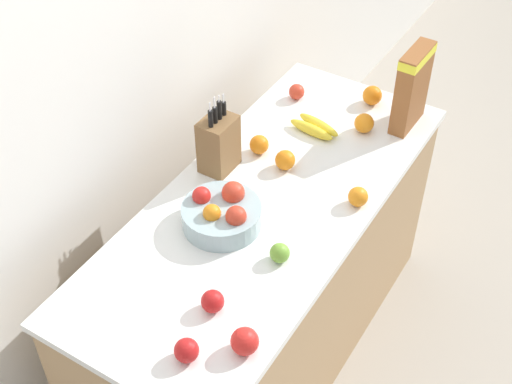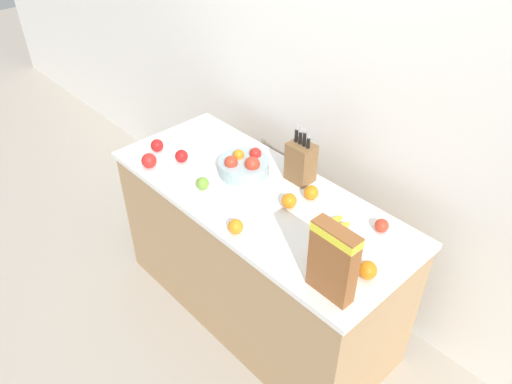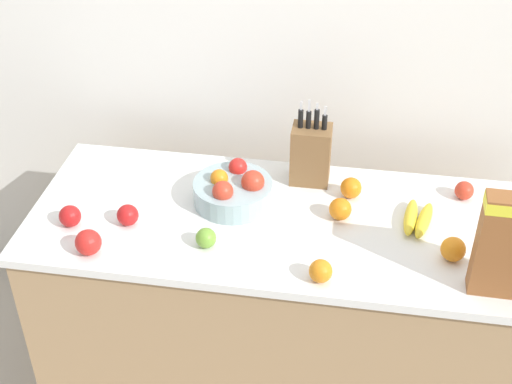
{
  "view_description": "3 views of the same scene",
  "coord_description": "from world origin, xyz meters",
  "px_view_note": "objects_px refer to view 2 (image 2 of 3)",
  "views": [
    {
      "loc": [
        -1.58,
        -0.93,
        2.6
      ],
      "look_at": [
        -0.02,
        0.03,
        0.92
      ],
      "focal_mm": 50.0,
      "sensor_mm": 36.0,
      "label": 1
    },
    {
      "loc": [
        1.48,
        -1.39,
        2.42
      ],
      "look_at": [
        0.04,
        -0.04,
        0.93
      ],
      "focal_mm": 35.0,
      "sensor_mm": 36.0,
      "label": 2
    },
    {
      "loc": [
        0.22,
        -1.87,
        2.33
      ],
      "look_at": [
        -0.09,
        0.03,
        0.96
      ],
      "focal_mm": 50.0,
      "sensor_mm": 36.0,
      "label": 3
    }
  ],
  "objects_px": {
    "orange_front_right": "(236,226)",
    "apple_by_knife_block": "(382,226)",
    "knife_block": "(301,162)",
    "orange_mid_left": "(311,193)",
    "orange_by_cereal": "(368,270)",
    "banana_bunch": "(330,227)",
    "cereal_box": "(333,259)",
    "orange_back_center": "(289,201)",
    "apple_middle": "(157,145)",
    "apple_front": "(203,183)",
    "orange_near_bowl": "(324,253)",
    "apple_rightmost": "(149,161)",
    "apple_near_bananas": "(182,156)",
    "fruit_bowl": "(244,165)"
  },
  "relations": [
    {
      "from": "orange_mid_left",
      "to": "cereal_box",
      "type": "bearing_deg",
      "value": -41.21
    },
    {
      "from": "fruit_bowl",
      "to": "orange_front_right",
      "type": "distance_m",
      "value": 0.48
    },
    {
      "from": "knife_block",
      "to": "cereal_box",
      "type": "xyz_separation_m",
      "value": [
        0.61,
        -0.49,
        0.07
      ]
    },
    {
      "from": "knife_block",
      "to": "apple_near_bananas",
      "type": "bearing_deg",
      "value": -147.97
    },
    {
      "from": "orange_by_cereal",
      "to": "banana_bunch",
      "type": "bearing_deg",
      "value": 159.33
    },
    {
      "from": "fruit_bowl",
      "to": "apple_middle",
      "type": "distance_m",
      "value": 0.55
    },
    {
      "from": "cereal_box",
      "to": "apple_middle",
      "type": "bearing_deg",
      "value": 176.94
    },
    {
      "from": "orange_front_right",
      "to": "apple_by_knife_block",
      "type": "bearing_deg",
      "value": 47.72
    },
    {
      "from": "apple_near_bananas",
      "to": "orange_by_cereal",
      "type": "height_order",
      "value": "orange_by_cereal"
    },
    {
      "from": "fruit_bowl",
      "to": "orange_back_center",
      "type": "relative_size",
      "value": 3.61
    },
    {
      "from": "apple_front",
      "to": "orange_by_cereal",
      "type": "height_order",
      "value": "orange_by_cereal"
    },
    {
      "from": "cereal_box",
      "to": "orange_front_right",
      "type": "xyz_separation_m",
      "value": [
        -0.53,
        -0.04,
        -0.15
      ]
    },
    {
      "from": "orange_by_cereal",
      "to": "apple_front",
      "type": "bearing_deg",
      "value": -173.14
    },
    {
      "from": "orange_back_center",
      "to": "cereal_box",
      "type": "bearing_deg",
      "value": -29.28
    },
    {
      "from": "knife_block",
      "to": "cereal_box",
      "type": "bearing_deg",
      "value": -38.38
    },
    {
      "from": "knife_block",
      "to": "orange_mid_left",
      "type": "relative_size",
      "value": 4.38
    },
    {
      "from": "orange_by_cereal",
      "to": "orange_front_right",
      "type": "relative_size",
      "value": 1.12
    },
    {
      "from": "orange_near_bowl",
      "to": "orange_back_center",
      "type": "relative_size",
      "value": 1.03
    },
    {
      "from": "orange_front_right",
      "to": "apple_front",
      "type": "bearing_deg",
      "value": 164.91
    },
    {
      "from": "cereal_box",
      "to": "apple_by_knife_block",
      "type": "relative_size",
      "value": 5.12
    },
    {
      "from": "orange_front_right",
      "to": "orange_back_center",
      "type": "height_order",
      "value": "orange_back_center"
    },
    {
      "from": "orange_front_right",
      "to": "apple_rightmost",
      "type": "bearing_deg",
      "value": 179.23
    },
    {
      "from": "apple_front",
      "to": "orange_mid_left",
      "type": "height_order",
      "value": "orange_mid_left"
    },
    {
      "from": "knife_block",
      "to": "orange_mid_left",
      "type": "xyz_separation_m",
      "value": [
        0.15,
        -0.08,
        -0.07
      ]
    },
    {
      "from": "apple_near_bananas",
      "to": "apple_by_knife_block",
      "type": "bearing_deg",
      "value": 16.47
    },
    {
      "from": "orange_mid_left",
      "to": "orange_by_cereal",
      "type": "height_order",
      "value": "orange_by_cereal"
    },
    {
      "from": "banana_bunch",
      "to": "orange_back_center",
      "type": "xyz_separation_m",
      "value": [
        -0.25,
        -0.01,
        0.02
      ]
    },
    {
      "from": "orange_front_right",
      "to": "orange_back_center",
      "type": "xyz_separation_m",
      "value": [
        0.04,
        0.31,
        0.0
      ]
    },
    {
      "from": "fruit_bowl",
      "to": "orange_mid_left",
      "type": "distance_m",
      "value": 0.41
    },
    {
      "from": "knife_block",
      "to": "fruit_bowl",
      "type": "xyz_separation_m",
      "value": [
        -0.24,
        -0.17,
        -0.06
      ]
    },
    {
      "from": "orange_near_bowl",
      "to": "apple_rightmost",
      "type": "bearing_deg",
      "value": -172.22
    },
    {
      "from": "orange_near_bowl",
      "to": "orange_front_right",
      "type": "relative_size",
      "value": 1.09
    },
    {
      "from": "orange_mid_left",
      "to": "orange_by_cereal",
      "type": "xyz_separation_m",
      "value": [
        0.52,
        -0.23,
        0.0
      ]
    },
    {
      "from": "apple_front",
      "to": "banana_bunch",
      "type": "bearing_deg",
      "value": 18.76
    },
    {
      "from": "cereal_box",
      "to": "apple_rightmost",
      "type": "xyz_separation_m",
      "value": [
        -1.25,
        -0.03,
        -0.14
      ]
    },
    {
      "from": "banana_bunch",
      "to": "apple_rightmost",
      "type": "bearing_deg",
      "value": -162.77
    },
    {
      "from": "knife_block",
      "to": "orange_by_cereal",
      "type": "relative_size",
      "value": 4.03
    },
    {
      "from": "orange_front_right",
      "to": "apple_middle",
      "type": "bearing_deg",
      "value": 170.78
    },
    {
      "from": "knife_block",
      "to": "apple_front",
      "type": "bearing_deg",
      "value": -123.94
    },
    {
      "from": "knife_block",
      "to": "apple_front",
      "type": "height_order",
      "value": "knife_block"
    },
    {
      "from": "apple_by_knife_block",
      "to": "orange_front_right",
      "type": "distance_m",
      "value": 0.67
    },
    {
      "from": "apple_front",
      "to": "orange_back_center",
      "type": "xyz_separation_m",
      "value": [
        0.41,
        0.21,
        0.0
      ]
    },
    {
      "from": "apple_by_knife_block",
      "to": "apple_middle",
      "type": "bearing_deg",
      "value": -164.27
    },
    {
      "from": "apple_by_knife_block",
      "to": "orange_back_center",
      "type": "distance_m",
      "value": 0.45
    },
    {
      "from": "cereal_box",
      "to": "banana_bunch",
      "type": "bearing_deg",
      "value": 130.78
    },
    {
      "from": "orange_by_cereal",
      "to": "orange_mid_left",
      "type": "bearing_deg",
      "value": 156.04
    },
    {
      "from": "apple_by_knife_block",
      "to": "apple_rightmost",
      "type": "relative_size",
      "value": 0.79
    },
    {
      "from": "banana_bunch",
      "to": "orange_back_center",
      "type": "height_order",
      "value": "orange_back_center"
    },
    {
      "from": "apple_middle",
      "to": "orange_by_cereal",
      "type": "distance_m",
      "value": 1.42
    },
    {
      "from": "apple_front",
      "to": "orange_back_center",
      "type": "height_order",
      "value": "orange_back_center"
    }
  ]
}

